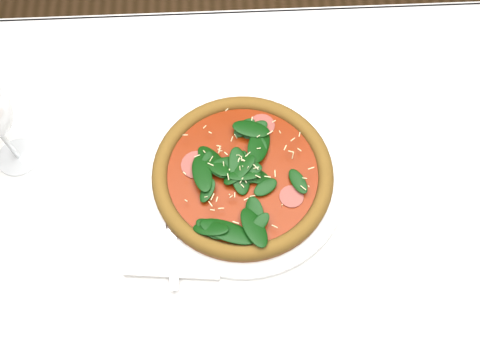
{
  "coord_description": "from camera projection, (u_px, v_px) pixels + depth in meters",
  "views": [
    {
      "loc": [
        -0.03,
        -0.41,
        1.61
      ],
      "look_at": [
        -0.01,
        -0.0,
        0.77
      ],
      "focal_mm": 40.0,
      "sensor_mm": 36.0,
      "label": 1
    }
  ],
  "objects": [
    {
      "name": "dining_table",
      "position": [
        244.0,
        204.0,
        1.04
      ],
      "size": [
        1.21,
        0.81,
        0.75
      ],
      "color": "silver",
      "rests_on": "ground"
    },
    {
      "name": "napkin",
      "position": [
        174.0,
        256.0,
        0.89
      ],
      "size": [
        0.16,
        0.09,
        0.01
      ],
      "primitive_type": "cube",
      "rotation": [
        0.0,
        0.0,
        -0.1
      ],
      "color": "silver",
      "rests_on": "dining_table"
    },
    {
      "name": "plate",
      "position": [
        243.0,
        178.0,
        0.95
      ],
      "size": [
        0.37,
        0.37,
        0.02
      ],
      "color": "white",
      "rests_on": "dining_table"
    },
    {
      "name": "fork",
      "position": [
        173.0,
        239.0,
        0.89
      ],
      "size": [
        0.03,
        0.15,
        0.0
      ],
      "rotation": [
        0.0,
        0.0,
        0.04
      ],
      "color": "silver",
      "rests_on": "napkin"
    },
    {
      "name": "pizza",
      "position": [
        243.0,
        172.0,
        0.93
      ],
      "size": [
        0.38,
        0.38,
        0.04
      ],
      "rotation": [
        0.0,
        0.0,
        0.21
      ],
      "color": "brown",
      "rests_on": "plate"
    },
    {
      "name": "ground",
      "position": [
        243.0,
        288.0,
        1.63
      ],
      "size": [
        6.0,
        6.0,
        0.0
      ],
      "primitive_type": "plane",
      "color": "brown",
      "rests_on": "ground"
    }
  ]
}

